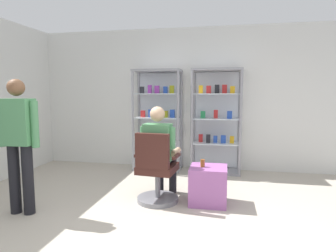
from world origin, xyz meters
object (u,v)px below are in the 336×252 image
(display_cabinet_right, at_px, (216,120))
(office_chair, at_px, (156,174))
(tea_glass, at_px, (203,163))
(display_cabinet_left, at_px, (158,119))
(standing_customer, at_px, (19,138))
(storage_crate, at_px, (208,185))
(seated_shopkeeper, at_px, (160,148))

(display_cabinet_right, xyz_separation_m, office_chair, (-0.72, -1.75, -0.57))
(tea_glass, bearing_deg, office_chair, -170.38)
(display_cabinet_left, height_order, standing_customer, display_cabinet_left)
(standing_customer, bearing_deg, storage_crate, 19.16)
(office_chair, distance_m, storage_crate, 0.71)
(office_chair, bearing_deg, display_cabinet_left, 102.21)
(seated_shopkeeper, bearing_deg, standing_customer, -152.32)
(display_cabinet_left, xyz_separation_m, office_chair, (0.38, -1.75, -0.57))
(display_cabinet_left, distance_m, office_chair, 1.88)
(storage_crate, distance_m, standing_customer, 2.44)
(display_cabinet_left, height_order, tea_glass, display_cabinet_left)
(standing_customer, bearing_deg, office_chair, 22.95)
(tea_glass, relative_size, standing_customer, 0.06)
(seated_shopkeeper, relative_size, tea_glass, 12.81)
(display_cabinet_left, bearing_deg, storage_crate, -56.97)
(display_cabinet_left, relative_size, display_cabinet_right, 1.00)
(office_chair, height_order, seated_shopkeeper, seated_shopkeeper)
(seated_shopkeeper, xyz_separation_m, standing_customer, (-1.54, -0.81, 0.22))
(display_cabinet_left, height_order, seated_shopkeeper, display_cabinet_left)
(seated_shopkeeper, xyz_separation_m, tea_glass, (0.59, -0.06, -0.17))
(storage_crate, height_order, tea_glass, tea_glass)
(display_cabinet_right, bearing_deg, storage_crate, -91.40)
(storage_crate, height_order, standing_customer, standing_customer)
(tea_glass, bearing_deg, standing_customer, -160.63)
(office_chair, bearing_deg, seated_shopkeeper, 84.55)
(display_cabinet_right, bearing_deg, tea_glass, -94.07)
(tea_glass, bearing_deg, seated_shopkeeper, 174.13)
(display_cabinet_left, bearing_deg, tea_glass, -59.20)
(display_cabinet_left, relative_size, storage_crate, 3.83)
(display_cabinet_left, height_order, display_cabinet_right, same)
(tea_glass, xyz_separation_m, standing_customer, (-2.13, -0.75, 0.39))
(office_chair, relative_size, seated_shopkeeper, 0.74)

